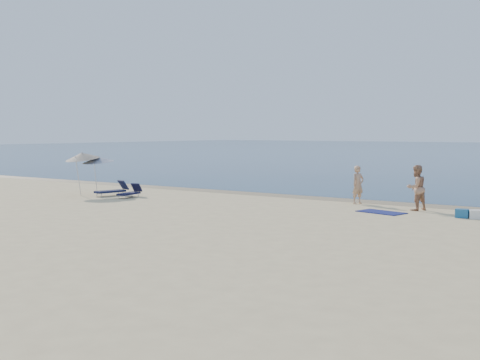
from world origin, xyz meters
name	(u,v)px	position (x,y,z in m)	size (l,w,h in m)	color
wet_sand_strip	(323,198)	(0.00, 19.40, 0.00)	(240.00, 1.60, 0.00)	#847254
person_left	(358,185)	(2.26, 18.29, 0.85)	(0.62, 0.41, 1.70)	tan
person_right	(416,188)	(5.12, 17.50, 0.93)	(0.90, 0.70, 1.86)	tan
beach_towel	(381,212)	(4.19, 16.10, 0.01)	(1.80, 1.00, 0.03)	#101552
white_bag	(475,214)	(7.68, 16.36, 0.17)	(0.39, 0.33, 0.33)	white
blue_cooler	(462,213)	(7.21, 16.40, 0.16)	(0.46, 0.33, 0.33)	#1B5E95
umbrella_near	(98,159)	(-10.26, 14.58, 1.79)	(1.72, 1.74, 2.06)	silver
umbrella_far	(82,156)	(-10.70, 13.94, 1.98)	(1.91, 1.93, 2.30)	silver
lounger_left	(112,190)	(-9.27, 14.60, 0.27)	(0.94, 1.79, 0.75)	#151A3B
lounger_right	(130,192)	(-7.99, 14.54, 0.24)	(0.71, 1.55, 0.66)	black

